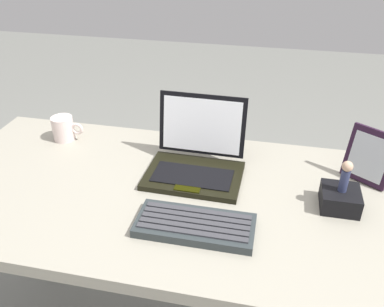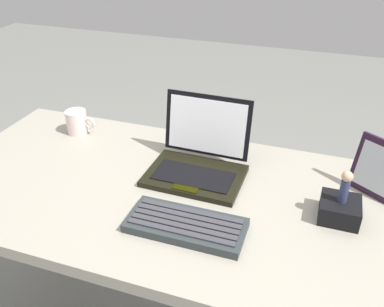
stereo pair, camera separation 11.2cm
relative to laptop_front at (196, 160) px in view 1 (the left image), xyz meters
name	(u,v)px [view 1 (the left image)]	position (x,y,z in m)	size (l,w,h in m)	color
desk	(176,212)	(-0.04, -0.11, -0.12)	(1.40, 0.67, 0.75)	gray
laptop_front	(196,160)	(0.00, 0.00, 0.00)	(0.28, 0.23, 0.21)	black
external_keyboard	(195,225)	(0.05, -0.25, -0.03)	(0.29, 0.13, 0.03)	#2B3234
photo_frame	(369,157)	(0.48, 0.06, 0.04)	(0.13, 0.11, 0.16)	#281429
figurine_stand	(340,199)	(0.40, -0.08, -0.02)	(0.10, 0.10, 0.05)	black
figurine	(346,175)	(0.40, -0.08, 0.06)	(0.03, 0.03, 0.09)	navy
coffee_mug	(64,128)	(-0.48, 0.11, 0.00)	(0.11, 0.07, 0.08)	beige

